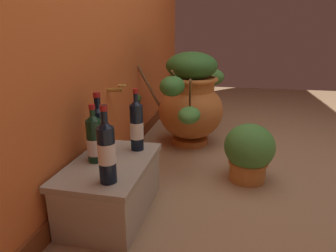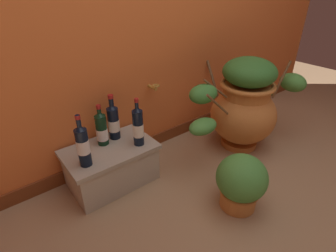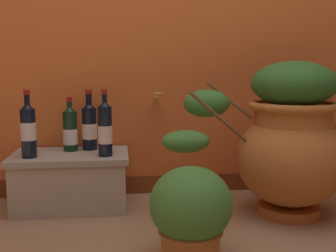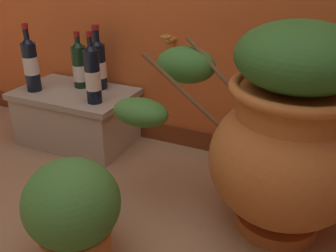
# 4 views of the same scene
# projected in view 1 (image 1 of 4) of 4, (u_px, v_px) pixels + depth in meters

# --- Properties ---
(ground_plane) EXTENTS (7.00, 7.00, 0.00)m
(ground_plane) POSITION_uv_depth(u_px,v_px,m) (277.00, 181.00, 1.86)
(ground_plane) COLOR #9E7A56
(terracotta_urn) EXTENTS (1.18, 0.88, 0.77)m
(terracotta_urn) POSITION_uv_depth(u_px,v_px,m) (190.00, 99.00, 2.40)
(terracotta_urn) COLOR #C17033
(terracotta_urn) RESTS_ON ground_plane
(stone_ledge) EXTENTS (0.61, 0.38, 0.29)m
(stone_ledge) POSITION_uv_depth(u_px,v_px,m) (112.00, 185.00, 1.48)
(stone_ledge) COLOR #B2A893
(stone_ledge) RESTS_ON ground_plane
(wine_bottle_left) EXTENTS (0.07, 0.07, 0.34)m
(wine_bottle_left) POSITION_uv_depth(u_px,v_px,m) (137.00, 125.00, 1.56)
(wine_bottle_left) COLOR black
(wine_bottle_left) RESTS_ON stone_ledge
(wine_bottle_middle) EXTENTS (0.08, 0.08, 0.33)m
(wine_bottle_middle) POSITION_uv_depth(u_px,v_px,m) (99.00, 129.00, 1.51)
(wine_bottle_middle) COLOR black
(wine_bottle_middle) RESTS_ON stone_ledge
(wine_bottle_right) EXTENTS (0.08, 0.08, 0.34)m
(wine_bottle_right) POSITION_uv_depth(u_px,v_px,m) (107.00, 150.00, 1.20)
(wine_bottle_right) COLOR black
(wine_bottle_right) RESTS_ON stone_ledge
(wine_bottle_back) EXTENTS (0.08, 0.08, 0.29)m
(wine_bottle_back) POSITION_uv_depth(u_px,v_px,m) (94.00, 139.00, 1.42)
(wine_bottle_back) COLOR black
(wine_bottle_back) RESTS_ON stone_ledge
(potted_shrub) EXTENTS (0.32, 0.31, 0.37)m
(potted_shrub) POSITION_uv_depth(u_px,v_px,m) (249.00, 151.00, 1.82)
(potted_shrub) COLOR #CC7F3D
(potted_shrub) RESTS_ON ground_plane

